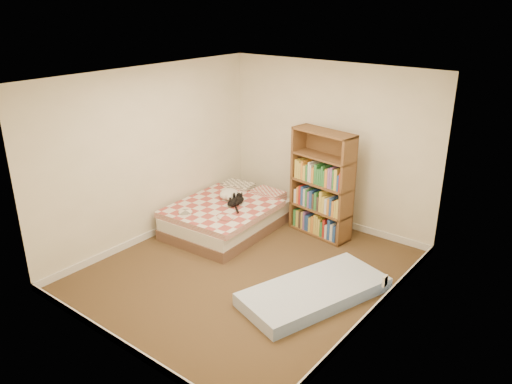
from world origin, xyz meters
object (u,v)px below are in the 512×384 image
Objects in this scene: bed at (229,215)px; floor_mattress at (314,292)px; black_cat at (237,201)px; bookshelf at (322,198)px; white_dog at (229,194)px.

floor_mattress is at bearing -24.84° from bed.
floor_mattress is 2.12m from black_cat.
bookshelf is (1.19, 0.73, 0.36)m from bed.
bed is 3.21× the size of black_cat.
white_dog reaches higher than bed.
floor_mattress is at bearing -52.35° from bookshelf.
bed is at bearing 164.02° from black_cat.
black_cat is at bearing 174.33° from floor_mattress.
white_dog reaches higher than floor_mattress.
bed is 5.76× the size of white_dog.
floor_mattress is at bearing -47.02° from black_cat.
black_cat is at bearing -21.13° from white_dog.
white_dog reaches higher than black_cat.
white_dog is (-2.14, 0.93, 0.43)m from floor_mattress.
floor_mattress is 2.37m from white_dog.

